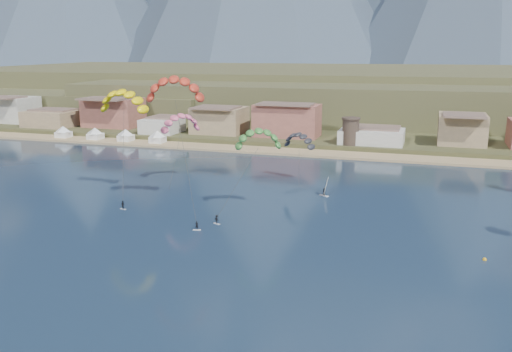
# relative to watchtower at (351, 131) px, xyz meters

# --- Properties ---
(ground) EXTENTS (2400.00, 2400.00, 0.00)m
(ground) POSITION_rel_watchtower_xyz_m (-5.00, -114.00, -6.37)
(ground) COLOR black
(ground) RESTS_ON ground
(beach) EXTENTS (2200.00, 12.00, 0.90)m
(beach) POSITION_rel_watchtower_xyz_m (-5.00, -8.00, -6.12)
(beach) COLOR tan
(beach) RESTS_ON ground
(land) EXTENTS (2200.00, 900.00, 4.00)m
(land) POSITION_rel_watchtower_xyz_m (-5.00, 446.00, -6.37)
(land) COLOR brown
(land) RESTS_ON ground
(foothills) EXTENTS (940.00, 210.00, 18.00)m
(foothills) POSITION_rel_watchtower_xyz_m (17.39, 118.47, 2.71)
(foothills) COLOR brown
(foothills) RESTS_ON ground
(town) EXTENTS (400.00, 24.00, 12.00)m
(town) POSITION_rel_watchtower_xyz_m (-45.00, 8.00, 1.63)
(town) COLOR silver
(town) RESTS_ON ground
(watchtower) EXTENTS (5.82, 5.82, 8.60)m
(watchtower) POSITION_rel_watchtower_xyz_m (0.00, 0.00, 0.00)
(watchtower) COLOR #47382D
(watchtower) RESTS_ON ground
(beach_tents) EXTENTS (43.40, 6.40, 5.00)m
(beach_tents) POSITION_rel_watchtower_xyz_m (-81.25, -8.00, -2.66)
(beach_tents) COLOR white
(beach_tents) RESTS_ON ground
(kitesurfer_red) EXTENTS (16.06, 16.06, 29.07)m
(kitesurfer_red) POSITION_rel_watchtower_xyz_m (-24.12, -73.62, 18.50)
(kitesurfer_red) COLOR silver
(kitesurfer_red) RESTS_ON ground
(kitesurfer_yellow) EXTENTS (11.57, 12.80, 24.85)m
(kitesurfer_yellow) POSITION_rel_watchtower_xyz_m (-39.19, -67.66, 15.10)
(kitesurfer_yellow) COLOR silver
(kitesurfer_yellow) RESTS_ON ground
(kitesurfer_green) EXTENTS (10.77, 14.02, 18.76)m
(kitesurfer_green) POSITION_rel_watchtower_xyz_m (-8.10, -70.98, 8.86)
(kitesurfer_green) COLOR silver
(kitesurfer_green) RESTS_ON ground
(distant_kite_pink) EXTENTS (9.47, 10.25, 18.57)m
(distant_kite_pink) POSITION_rel_watchtower_xyz_m (-32.64, -53.60, 8.90)
(distant_kite_pink) COLOR #262626
(distant_kite_pink) RESTS_ON ground
(distant_kite_dark) EXTENTS (9.32, 7.20, 13.92)m
(distant_kite_dark) POSITION_rel_watchtower_xyz_m (-6.64, -42.06, 4.08)
(distant_kite_dark) COLOR #262626
(distant_kite_dark) RESTS_ON ground
(windsurfer) EXTENTS (2.52, 2.59, 4.07)m
(windsurfer) POSITION_rel_watchtower_xyz_m (2.37, -55.17, -5.08)
(windsurfer) COLOR silver
(windsurfer) RESTS_ON ground
(buoy) EXTENTS (0.65, 0.65, 0.65)m
(buoy) POSITION_rel_watchtower_xyz_m (32.84, -84.82, -6.26)
(buoy) COLOR gold
(buoy) RESTS_ON ground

